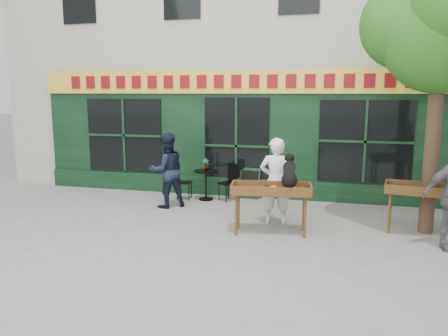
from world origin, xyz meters
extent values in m
plane|color=slate|center=(0.00, 0.00, 0.00)|extent=(80.00, 80.00, 0.00)
cube|color=beige|center=(0.00, 6.00, 5.00)|extent=(14.00, 7.00, 10.00)
cube|color=black|center=(0.00, 2.42, 1.60)|extent=(11.00, 0.16, 3.20)
cube|color=yellow|center=(0.00, 2.30, 3.00)|extent=(11.00, 0.06, 0.60)
cube|color=maroon|center=(0.00, 2.26, 3.00)|extent=(9.60, 0.03, 0.34)
cube|color=black|center=(0.00, 2.32, 0.25)|extent=(11.00, 0.10, 0.50)
cube|color=black|center=(0.00, 2.32, 1.35)|extent=(1.70, 0.05, 2.50)
cube|color=black|center=(-3.20, 2.32, 1.55)|extent=(2.20, 0.05, 2.00)
cube|color=black|center=(3.20, 2.32, 1.55)|extent=(2.20, 0.05, 2.00)
cylinder|color=#382619|center=(4.30, 0.30, 1.80)|extent=(0.28, 0.28, 3.60)
sphere|color=#175012|center=(4.30, 0.30, 3.80)|extent=(2.20, 2.20, 2.20)
sphere|color=#175012|center=(3.70, 0.50, 4.00)|extent=(1.70, 1.70, 1.70)
sphere|color=#175012|center=(4.00, 0.90, 4.40)|extent=(1.60, 1.60, 1.60)
cylinder|color=brown|center=(0.72, -0.83, 0.40)|extent=(0.05, 0.05, 0.80)
cylinder|color=brown|center=(2.01, -0.66, 0.40)|extent=(0.05, 0.05, 0.80)
cylinder|color=brown|center=(0.66, -0.39, 0.40)|extent=(0.05, 0.05, 0.80)
cylinder|color=brown|center=(1.95, -0.22, 0.40)|extent=(0.05, 0.05, 0.80)
cube|color=brown|center=(1.33, -0.52, 0.82)|extent=(1.56, 0.77, 0.05)
cube|color=brown|center=(1.37, -0.81, 0.90)|extent=(1.49, 0.23, 0.18)
cube|color=brown|center=(1.30, -0.24, 0.90)|extent=(1.49, 0.23, 0.18)
cube|color=brown|center=(1.33, -0.52, 0.88)|extent=(1.34, 0.57, 0.06)
imported|color=white|center=(1.33, 0.13, 0.91)|extent=(0.71, 0.52, 1.82)
cylinder|color=brown|center=(3.58, 0.04, 0.40)|extent=(0.05, 0.05, 0.80)
cylinder|color=brown|center=(3.64, 0.47, 0.40)|extent=(0.05, 0.05, 0.80)
cube|color=brown|center=(4.25, 0.16, 0.82)|extent=(1.57, 0.79, 0.05)
cube|color=brown|center=(4.21, -0.13, 0.90)|extent=(1.49, 0.26, 0.18)
cube|color=brown|center=(4.30, 0.44, 0.90)|extent=(1.49, 0.26, 0.18)
cube|color=brown|center=(4.25, 0.16, 0.88)|extent=(1.34, 0.59, 0.06)
cylinder|color=black|center=(-0.67, 1.74, 0.02)|extent=(0.36, 0.36, 0.03)
cylinder|color=black|center=(-0.67, 1.74, 0.38)|extent=(0.04, 0.04, 0.72)
cylinder|color=black|center=(-0.67, 1.74, 0.75)|extent=(0.60, 0.60, 0.03)
cube|color=black|center=(-1.22, 1.64, 0.45)|extent=(0.40, 0.40, 0.03)
cube|color=black|center=(-1.38, 1.62, 0.70)|extent=(0.07, 0.36, 0.50)
cylinder|color=black|center=(-1.05, 1.51, 0.22)|extent=(0.02, 0.02, 0.44)
cylinder|color=black|center=(-1.08, 1.81, 0.22)|extent=(0.02, 0.02, 0.44)
cylinder|color=black|center=(-1.35, 1.48, 0.22)|extent=(0.02, 0.02, 0.44)
cylinder|color=black|center=(-1.38, 1.78, 0.22)|extent=(0.02, 0.02, 0.44)
cube|color=black|center=(-0.12, 1.79, 0.45)|extent=(0.51, 0.51, 0.03)
cube|color=black|center=(-0.01, 1.93, 0.70)|extent=(0.30, 0.25, 0.50)
cylinder|color=black|center=(-0.33, 1.77, 0.22)|extent=(0.02, 0.02, 0.44)
cylinder|color=black|center=(-0.09, 1.58, 0.22)|extent=(0.02, 0.02, 0.44)
cylinder|color=black|center=(-0.14, 2.00, 0.22)|extent=(0.02, 0.02, 0.44)
cylinder|color=black|center=(0.09, 1.82, 0.22)|extent=(0.02, 0.02, 0.44)
imported|color=gray|center=(-0.67, 1.74, 0.92)|extent=(0.19, 0.16, 0.31)
imported|color=black|center=(-1.37, 0.84, 0.90)|extent=(1.10, 1.09, 1.79)
cube|color=black|center=(0.38, 2.20, 0.40)|extent=(0.58, 0.27, 0.79)
cube|color=black|center=(0.38, 2.18, 0.40)|extent=(0.48, 0.24, 0.65)
camera|label=1|loc=(2.50, -8.73, 2.73)|focal=35.00mm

